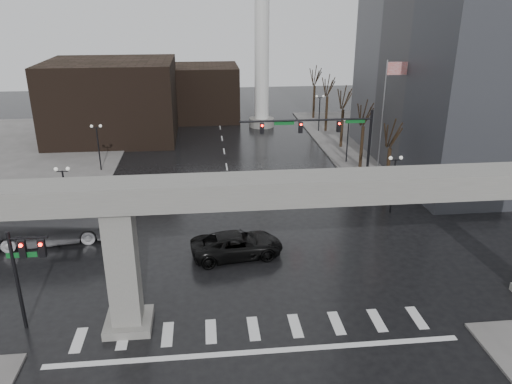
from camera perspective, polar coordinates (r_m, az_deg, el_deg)
ground at (r=29.99m, az=-0.49°, el=-14.20°), size 160.00×160.00×0.00m
sidewalk_ne at (r=68.84m, az=18.52°, el=5.64°), size 28.00×36.00×0.15m
sidewalk_nw at (r=67.04m, az=-26.60°, el=4.05°), size 28.00×36.00×0.15m
elevated_guideway at (r=26.73m, az=2.16°, el=-1.93°), size 48.00×2.60×8.70m
building_far_left at (r=68.44m, az=-16.07°, el=10.07°), size 16.00×14.00×10.00m
building_far_mid at (r=77.46m, az=-5.89°, el=11.26°), size 10.00×10.00×8.00m
smokestack at (r=70.89m, az=0.68°, el=18.05°), size 3.60×3.60×30.00m
signal_mast_arm at (r=46.04m, az=8.40°, el=6.52°), size 12.12×0.43×8.00m
signal_left_pole at (r=29.85m, az=-24.95°, el=-7.43°), size 2.30×0.30×6.00m
flagpole_assembly at (r=50.51m, az=14.65°, el=9.36°), size 2.06×0.12×12.00m
lamp_right_0 at (r=43.73m, az=15.50°, el=1.93°), size 1.22×0.32×5.11m
lamp_right_1 at (r=56.39m, az=10.48°, el=6.66°), size 1.22×0.32×5.11m
lamp_right_2 at (r=69.57m, az=7.28°, el=9.61°), size 1.22×0.32×5.11m
lamp_left_0 at (r=42.25m, az=-21.04°, el=0.57°), size 1.22×0.32×5.11m
lamp_left_1 at (r=55.25m, az=-17.64°, el=5.71°), size 1.22×0.32×5.11m
lamp_left_2 at (r=68.65m, az=-15.53°, el=8.85°), size 1.22×0.32×5.11m
tree_right_0 at (r=47.84m, az=14.88°, el=2.79°), size 1.09×1.58×7.50m
tree_right_1 at (r=55.03m, az=12.04°, el=5.51°), size 1.09×1.61×7.67m
tree_right_2 at (r=62.41m, az=9.84°, el=7.59°), size 1.10×1.63×7.85m
tree_right_3 at (r=69.93m, az=8.09°, el=9.22°), size 1.11×1.66×8.02m
tree_right_4 at (r=77.54m, az=6.67°, el=10.52°), size 1.12×1.69×8.19m
pickup_truck at (r=35.93m, az=-2.17°, el=-6.05°), size 6.92×3.92×1.82m
city_bus at (r=40.91m, az=-23.17°, el=-3.10°), size 12.46×4.40×3.40m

